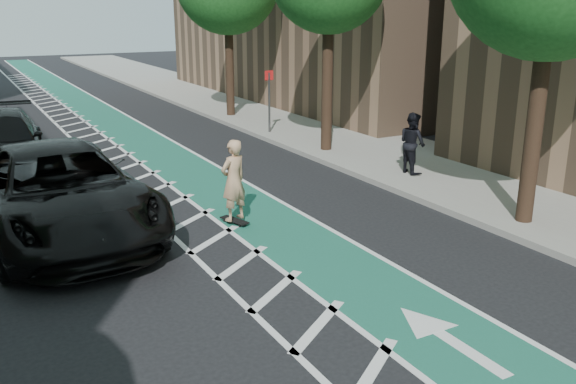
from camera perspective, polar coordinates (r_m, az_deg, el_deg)
ground at (r=10.19m, az=-8.78°, el=-10.97°), size 120.00×120.00×0.00m
bike_lane at (r=20.03m, az=-10.84°, el=2.93°), size 2.00×90.00×0.01m
buffer_strip at (r=19.64m, az=-14.98°, el=2.37°), size 1.40×90.00×0.01m
sidewalk_right at (r=22.82m, az=4.85°, el=5.04°), size 5.00×90.00×0.15m
curb_right at (r=21.58m, az=-0.59°, el=4.43°), size 0.12×90.00×0.16m
sign_post at (r=23.34m, az=-1.77°, el=8.54°), size 0.35×0.08×2.47m
skateboard at (r=13.94m, az=-5.02°, el=-2.66°), size 0.45×0.81×0.10m
skateboarder at (r=13.65m, az=-5.12°, el=1.09°), size 0.78×0.63×1.85m
suv_near at (r=13.90m, az=-20.60°, el=0.03°), size 3.58×7.07×1.92m
pedestrian at (r=17.79m, az=11.55°, el=4.51°), size 0.70×0.88×1.75m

